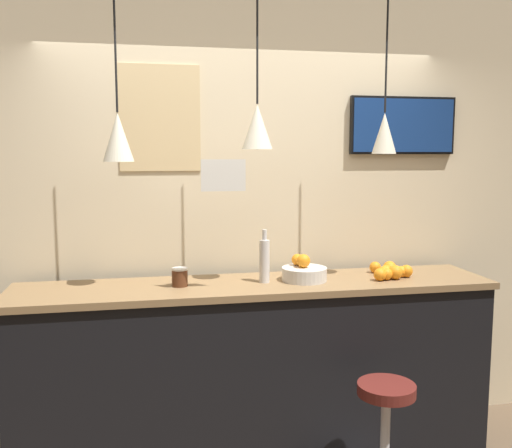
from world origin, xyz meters
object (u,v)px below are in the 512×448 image
object	(u,v)px
spread_jar	(180,277)
mounted_tv	(403,126)
juice_bottle	(264,260)
bar_stool	(385,432)
fruit_bowl	(304,272)

from	to	relation	value
spread_jar	mounted_tv	distance (m)	1.79
juice_bottle	spread_jar	bearing A→B (deg)	180.00
bar_stool	mounted_tv	distance (m)	1.94
mounted_tv	spread_jar	bearing A→B (deg)	-167.31
spread_jar	bar_stool	bearing A→B (deg)	-28.98
juice_bottle	fruit_bowl	bearing A→B (deg)	0.91
fruit_bowl	spread_jar	world-z (taller)	fruit_bowl
bar_stool	mounted_tv	xyz separation A→B (m)	(0.48, 0.91, 1.65)
fruit_bowl	mounted_tv	bearing A→B (deg)	23.58
bar_stool	spread_jar	size ratio (longest dim) A/B	6.19
bar_stool	juice_bottle	xyz separation A→B (m)	(-0.53, 0.57, 0.84)
spread_jar	mounted_tv	size ratio (longest dim) A/B	0.14
juice_bottle	bar_stool	bearing A→B (deg)	-46.99
bar_stool	spread_jar	bearing A→B (deg)	151.02
juice_bottle	spread_jar	size ratio (longest dim) A/B	2.98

